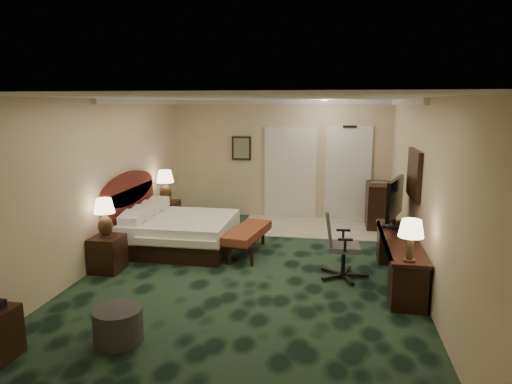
% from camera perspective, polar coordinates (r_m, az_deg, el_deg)
% --- Properties ---
extents(floor, '(5.00, 7.50, 0.00)m').
position_cam_1_polar(floor, '(7.26, -0.70, -10.14)').
color(floor, black).
rests_on(floor, ground).
extents(ceiling, '(5.00, 7.50, 0.00)m').
position_cam_1_polar(ceiling, '(6.77, -0.75, 11.69)').
color(ceiling, silver).
rests_on(ceiling, wall_back).
extents(wall_back, '(5.00, 0.00, 2.70)m').
position_cam_1_polar(wall_back, '(10.56, 3.02, 4.08)').
color(wall_back, beige).
rests_on(wall_back, ground).
extents(wall_front, '(5.00, 0.00, 2.70)m').
position_cam_1_polar(wall_front, '(3.41, -12.60, -11.12)').
color(wall_front, beige).
rests_on(wall_front, ground).
extents(wall_left, '(0.00, 7.50, 2.70)m').
position_cam_1_polar(wall_left, '(7.74, -19.23, 0.95)').
color(wall_left, beige).
rests_on(wall_left, ground).
extents(wall_right, '(0.00, 7.50, 2.70)m').
position_cam_1_polar(wall_right, '(6.89, 20.16, -0.29)').
color(wall_right, beige).
rests_on(wall_right, ground).
extents(crown_molding, '(5.00, 7.50, 0.10)m').
position_cam_1_polar(crown_molding, '(6.77, -0.75, 11.27)').
color(crown_molding, silver).
rests_on(crown_molding, wall_back).
extents(tile_patch, '(3.20, 1.70, 0.01)m').
position_cam_1_polar(tile_patch, '(9.91, 7.54, -4.38)').
color(tile_patch, beige).
rests_on(tile_patch, ground).
extents(headboard, '(0.12, 2.00, 1.40)m').
position_cam_1_polar(headboard, '(8.71, -15.45, -2.13)').
color(headboard, '#43100F').
rests_on(headboard, ground).
extents(entry_door, '(1.02, 0.06, 2.18)m').
position_cam_1_polar(entry_door, '(10.50, 11.42, 2.19)').
color(entry_door, silver).
rests_on(entry_door, ground).
extents(closet_doors, '(1.20, 0.06, 2.10)m').
position_cam_1_polar(closet_doors, '(10.53, 4.33, 2.40)').
color(closet_doors, silver).
rests_on(closet_doors, ground).
extents(wall_art, '(0.45, 0.06, 0.55)m').
position_cam_1_polar(wall_art, '(10.64, -1.83, 5.50)').
color(wall_art, '#466151').
rests_on(wall_art, wall_back).
extents(wall_mirror, '(0.05, 0.95, 0.75)m').
position_cam_1_polar(wall_mirror, '(7.44, 19.16, 2.13)').
color(wall_mirror, white).
rests_on(wall_mirror, wall_right).
extents(bed, '(1.85, 1.71, 0.59)m').
position_cam_1_polar(bed, '(8.47, -9.32, -5.08)').
color(bed, white).
rests_on(bed, ground).
extents(nightstand_near, '(0.45, 0.51, 0.56)m').
position_cam_1_polar(nightstand_near, '(7.66, -18.05, -7.34)').
color(nightstand_near, black).
rests_on(nightstand_near, ground).
extents(nightstand_far, '(0.46, 0.52, 0.57)m').
position_cam_1_polar(nightstand_far, '(9.93, -11.06, -2.79)').
color(nightstand_far, black).
rests_on(nightstand_far, ground).
extents(lamp_near, '(0.38, 0.38, 0.61)m').
position_cam_1_polar(lamp_near, '(7.52, -18.38, -3.05)').
color(lamp_near, black).
rests_on(lamp_near, nightstand_near).
extents(lamp_far, '(0.42, 0.42, 0.68)m').
position_cam_1_polar(lamp_far, '(9.75, -11.26, 0.70)').
color(lamp_far, black).
rests_on(lamp_far, nightstand_far).
extents(bed_bench, '(0.70, 1.44, 0.47)m').
position_cam_1_polar(bed_bench, '(8.09, -1.09, -6.16)').
color(bed_bench, brown).
rests_on(bed_bench, ground).
extents(ottoman, '(0.56, 0.56, 0.39)m').
position_cam_1_polar(ottoman, '(5.49, -16.84, -15.67)').
color(ottoman, '#323234').
rests_on(ottoman, ground).
extents(desk, '(0.49, 2.30, 0.66)m').
position_cam_1_polar(desk, '(7.18, 17.40, -8.11)').
color(desk, black).
rests_on(desk, ground).
extents(tv, '(0.40, 0.99, 0.79)m').
position_cam_1_polar(tv, '(7.63, 16.96, -1.31)').
color(tv, black).
rests_on(tv, desk).
extents(desk_lamp, '(0.40, 0.40, 0.55)m').
position_cam_1_polar(desk_lamp, '(6.04, 18.75, -5.75)').
color(desk_lamp, black).
rests_on(desk_lamp, desk).
extents(desk_chair, '(0.64, 0.61, 1.07)m').
position_cam_1_polar(desk_chair, '(7.05, 10.94, -6.39)').
color(desk_chair, '#545456').
rests_on(desk_chair, ground).
extents(minibar, '(0.50, 0.90, 0.95)m').
position_cam_1_polar(minibar, '(10.13, 15.04, -1.60)').
color(minibar, black).
rests_on(minibar, ground).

